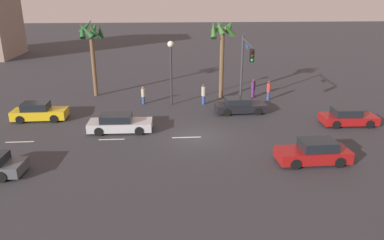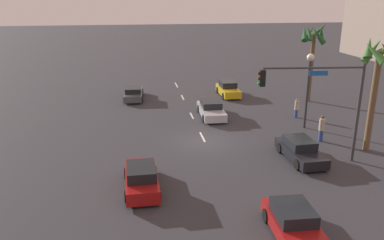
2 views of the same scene
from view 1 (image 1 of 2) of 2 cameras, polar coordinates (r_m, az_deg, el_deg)
ground_plane at (r=25.96m, az=0.95°, el=-2.69°), size 220.00×220.00×0.00m
lane_stripe_1 at (r=27.78m, az=-25.32°, el=-3.11°), size 1.92×0.14×0.01m
lane_stripe_2 at (r=26.15m, az=-12.45°, el=-2.98°), size 1.81×0.14×0.01m
lane_stripe_3 at (r=25.90m, az=-0.86°, el=-2.73°), size 2.05×0.14×0.01m
car_1 at (r=23.11m, az=18.50°, el=-4.82°), size 4.33×1.88×1.43m
car_2 at (r=31.77m, az=-22.81°, el=1.16°), size 4.21×1.83×1.44m
car_3 at (r=30.67m, az=23.17°, el=0.41°), size 4.21×1.99×1.34m
car_4 at (r=27.37m, az=-11.27°, el=-0.53°), size 4.67×1.99×1.32m
car_5 at (r=31.36m, az=7.45°, el=2.22°), size 4.34×1.96×1.32m
traffic_signal at (r=31.54m, az=8.30°, el=9.07°), size 0.82×6.30×6.15m
streetlamp at (r=32.70m, az=-3.32°, el=9.28°), size 0.56×0.56×5.77m
pedestrian_0 at (r=33.45m, az=1.82°, el=4.13°), size 0.43×0.43×1.90m
pedestrian_1 at (r=35.56m, az=11.88°, el=4.62°), size 0.48×0.48×1.87m
pedestrian_2 at (r=33.85m, az=-7.63°, el=3.92°), size 0.45×0.45×1.65m
pedestrian_3 at (r=36.39m, az=9.54°, el=4.99°), size 0.50×0.50×1.78m
palm_tree_0 at (r=35.10m, az=4.75°, el=12.58°), size 2.41×2.65×7.47m
palm_tree_1 at (r=36.76m, az=-15.52°, el=12.19°), size 2.54×2.79×7.49m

